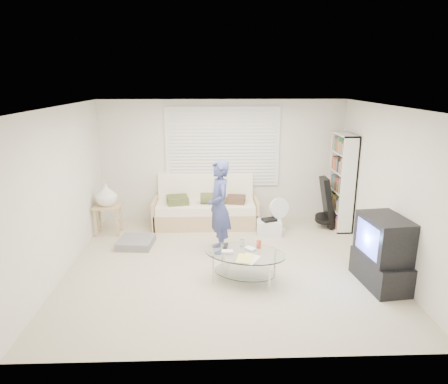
{
  "coord_description": "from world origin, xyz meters",
  "views": [
    {
      "loc": [
        -0.25,
        -5.86,
        2.88
      ],
      "look_at": [
        -0.04,
        0.3,
        1.14
      ],
      "focal_mm": 32.0,
      "sensor_mm": 36.0,
      "label": 1
    }
  ],
  "objects_px": {
    "tv_unit": "(382,252)",
    "coffee_table": "(245,258)",
    "bookshelf": "(341,182)",
    "futon_sofa": "(206,209)"
  },
  "relations": [
    {
      "from": "bookshelf",
      "to": "coffee_table",
      "type": "distance_m",
      "value": 3.06
    },
    {
      "from": "tv_unit",
      "to": "coffee_table",
      "type": "bearing_deg",
      "value": 174.64
    },
    {
      "from": "futon_sofa",
      "to": "coffee_table",
      "type": "xyz_separation_m",
      "value": [
        0.59,
        -2.39,
        0.02
      ]
    },
    {
      "from": "futon_sofa",
      "to": "coffee_table",
      "type": "bearing_deg",
      "value": -76.07
    },
    {
      "from": "futon_sofa",
      "to": "tv_unit",
      "type": "xyz_separation_m",
      "value": [
        2.55,
        -2.57,
        0.16
      ]
    },
    {
      "from": "futon_sofa",
      "to": "bookshelf",
      "type": "height_order",
      "value": "bookshelf"
    },
    {
      "from": "futon_sofa",
      "to": "coffee_table",
      "type": "distance_m",
      "value": 2.46
    },
    {
      "from": "bookshelf",
      "to": "coffee_table",
      "type": "height_order",
      "value": "bookshelf"
    },
    {
      "from": "futon_sofa",
      "to": "coffee_table",
      "type": "relative_size",
      "value": 1.52
    },
    {
      "from": "futon_sofa",
      "to": "bookshelf",
      "type": "xyz_separation_m",
      "value": [
        2.68,
        -0.23,
        0.61
      ]
    }
  ]
}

